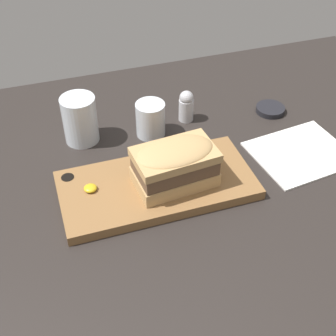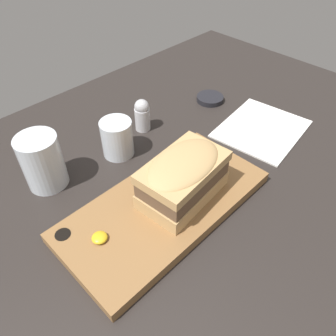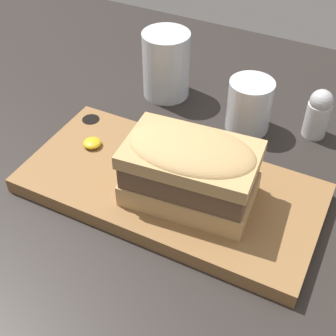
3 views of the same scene
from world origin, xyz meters
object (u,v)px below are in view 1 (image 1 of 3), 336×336
(serving_board, at_px, (157,185))
(condiment_dish, at_px, (270,109))
(sandwich, at_px, (175,163))
(wine_glass, at_px, (151,121))
(napkin, at_px, (301,153))
(salt_shaker, at_px, (186,106))
(water_glass, at_px, (80,122))

(serving_board, distance_m, condiment_dish, 0.39)
(sandwich, distance_m, condiment_dish, 0.37)
(wine_glass, bearing_deg, serving_board, -102.89)
(napkin, bearing_deg, wine_glass, 149.30)
(serving_board, height_order, napkin, serving_board)
(wine_glass, relative_size, salt_shaker, 1.04)
(serving_board, distance_m, sandwich, 0.07)
(serving_board, height_order, water_glass, water_glass)
(serving_board, bearing_deg, napkin, 1.61)
(napkin, xyz_separation_m, condiment_dish, (0.01, 0.17, 0.00))
(water_glass, bearing_deg, salt_shaker, 0.26)
(serving_board, relative_size, water_glass, 3.54)
(serving_board, height_order, wine_glass, wine_glass)
(wine_glass, bearing_deg, napkin, -30.70)
(serving_board, relative_size, sandwich, 2.36)
(water_glass, relative_size, condiment_dish, 1.55)
(napkin, xyz_separation_m, salt_shaker, (-0.19, 0.20, 0.04))
(sandwich, height_order, wine_glass, sandwich)
(water_glass, height_order, salt_shaker, water_glass)
(condiment_dish, bearing_deg, serving_board, -152.78)
(serving_board, bearing_deg, sandwich, -19.83)
(serving_board, distance_m, salt_shaker, 0.25)
(napkin, bearing_deg, condiment_dish, 85.62)
(sandwich, relative_size, wine_glass, 2.04)
(water_glass, xyz_separation_m, salt_shaker, (0.25, 0.00, -0.01))
(water_glass, distance_m, wine_glass, 0.16)
(condiment_dish, bearing_deg, water_glass, 175.97)
(water_glass, distance_m, napkin, 0.49)
(sandwich, bearing_deg, water_glass, 123.22)
(sandwich, relative_size, water_glass, 1.50)
(serving_board, height_order, condiment_dish, serving_board)
(napkin, bearing_deg, salt_shaker, 133.99)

